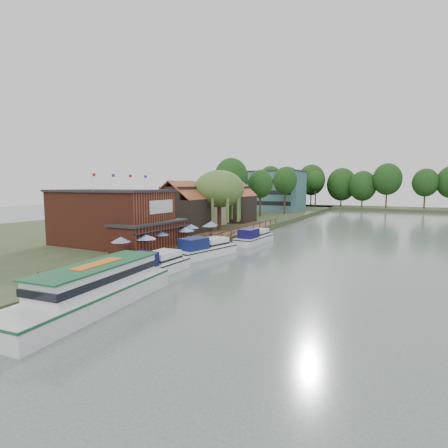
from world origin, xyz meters
The scene contains 28 objects.
ground centered at (0.00, 0.00, 0.00)m, with size 260.00×260.00×0.00m, color #4D5955.
land_bank centered at (-30.00, 35.00, 0.50)m, with size 50.00×140.00×1.00m, color #384728.
quay_deck centered at (-8.00, 10.00, 1.05)m, with size 6.00×50.00×0.10m, color #47301E.
quay_rail centered at (-5.30, 10.50, 1.50)m, with size 0.20×49.00×1.00m, color black, non-canonical shape.
pub centered at (-14.00, -1.00, 4.65)m, with size 20.00×11.00×7.30m, color maroon, non-canonical shape.
hotel_block centered at (-22.00, 70.00, 7.15)m, with size 25.40×12.40×12.30m, color #38666B, non-canonical shape.
cottage_a centered at (-15.00, 14.00, 5.25)m, with size 8.60×7.60×8.50m, color black, non-canonical shape.
cottage_b centered at (-18.00, 24.00, 5.25)m, with size 9.60×8.60×8.50m, color beige, non-canonical shape.
cottage_c centered at (-14.00, 33.00, 5.25)m, with size 7.60×7.60×8.50m, color black, non-canonical shape.
willow centered at (-10.50, 19.00, 6.21)m, with size 8.60×8.60×10.43m, color #476B2D, non-canonical shape.
umbrella_0 centered at (-8.08, -7.48, 2.29)m, with size 2.09×2.09×2.38m, color navy, non-canonical shape.
umbrella_1 centered at (-7.09, -4.78, 2.29)m, with size 2.39×2.39×2.38m, color navy, non-canonical shape.
umbrella_2 centered at (-7.73, -1.51, 2.29)m, with size 2.33×2.33×2.38m, color #1B4E98, non-canonical shape.
umbrella_3 centered at (-6.98, 2.93, 2.29)m, with size 2.44×2.44×2.38m, color #1B4E99, non-canonical shape.
umbrella_4 centered at (-7.96, 5.90, 2.29)m, with size 2.16×2.16×2.38m, color #1A4A8F, non-canonical shape.
umbrella_5 centered at (-6.78, 8.84, 2.29)m, with size 2.17×2.17×2.38m, color navy, non-canonical shape.
umbrella_6 centered at (-7.37, 10.52, 2.29)m, with size 2.10×2.10×2.38m, color #201B95, non-canonical shape.
cruiser_0 centered at (-3.75, -7.74, 1.24)m, with size 3.30×10.19×2.48m, color white, non-canonical shape.
cruiser_1 centered at (-3.80, 2.48, 1.27)m, with size 3.36×10.39×2.54m, color white, non-canonical shape.
cruiser_2 centered at (-2.12, 14.48, 1.20)m, with size 3.19×9.88×2.40m, color white, non-canonical shape.
tour_boat centered at (-1.69, -17.27, 1.60)m, with size 4.11×14.61×3.19m, color silver, non-canonical shape.
swan centered at (-1.05, -11.36, 0.22)m, with size 0.44×0.44×0.44m, color white.
bank_tree_0 centered at (-18.77, 40.69, 8.15)m, with size 8.00×8.00×14.29m, color #143811, non-canonical shape.
bank_tree_1 centered at (-14.20, 48.01, 6.87)m, with size 6.19×6.19×11.73m, color #143811, non-canonical shape.
bank_tree_2 centered at (-11.07, 58.49, 7.43)m, with size 6.47×6.47×12.87m, color #143811, non-canonical shape.
bank_tree_3 centered at (-14.71, 77.33, 6.89)m, with size 8.40×8.40×11.78m, color #143811, non-canonical shape.
bank_tree_4 centered at (-15.90, 84.27, 6.46)m, with size 6.43×6.43×10.93m, color #143811, non-canonical shape.
bank_tree_5 centered at (-11.04, 95.98, 7.55)m, with size 6.12×6.12×13.10m, color #143811, non-canonical shape.
Camera 1 is at (17.84, -34.51, 8.80)m, focal length 28.00 mm.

